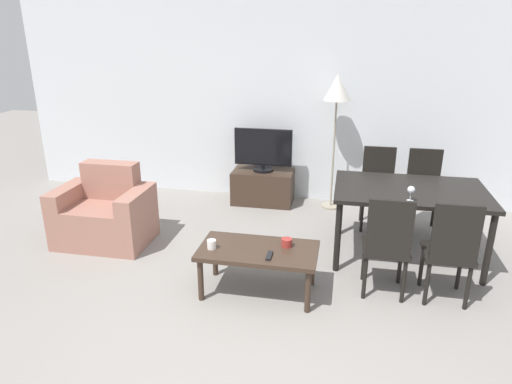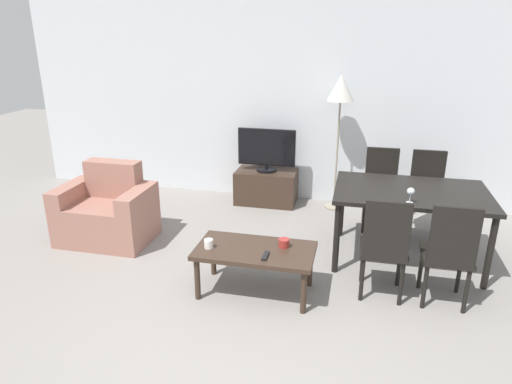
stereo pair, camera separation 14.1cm
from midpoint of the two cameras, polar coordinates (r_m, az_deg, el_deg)
The scene contains 16 objects.
ground_plane at distance 3.50m, azimuth -0.27°, elevation -19.79°, with size 18.00×18.00×0.00m, color gray.
wall_back at distance 6.10m, azimuth 7.27°, elevation 11.29°, with size 7.89×0.06×2.70m.
armchair at distance 5.27m, azimuth -17.36°, elevation -2.53°, with size 0.98×0.68×0.85m.
tv_stand at distance 6.14m, azimuth 1.96°, elevation 0.67°, with size 0.80×0.47×0.45m.
tv at distance 5.99m, azimuth 2.01°, elevation 5.27°, with size 0.76×0.27×0.57m.
coffee_table at distance 4.01m, azimuth 0.90°, elevation -7.76°, with size 1.03×0.55×0.43m.
dining_table at distance 4.73m, azimuth 19.58°, elevation -0.66°, with size 1.46×0.97×0.75m.
dining_chair_near at distance 4.03m, azimuth 16.75°, elevation -6.33°, with size 0.40×0.40×0.94m.
dining_chair_far at distance 5.57m, azimuth 21.25°, elevation 0.40°, with size 0.40×0.40×0.94m.
dining_chair_near_right at distance 4.11m, azimuth 23.92°, elevation -6.77°, with size 0.40×0.40×0.94m.
dining_chair_far_left at distance 5.51m, azimuth 16.00°, elevation 0.81°, with size 0.40×0.40×0.94m.
floor_lamp at distance 5.75m, azimuth 11.25°, elevation 11.92°, with size 0.33×0.33×1.72m.
remote_primary at distance 3.85m, azimuth 2.22°, elevation -7.98°, with size 0.04×0.15×0.02m.
cup_white_near at distance 4.01m, azimuth 4.51°, elevation -6.37°, with size 0.10×0.10×0.07m.
cup_colored_far at distance 4.00m, azimuth -4.93°, elevation -6.46°, with size 0.08×0.08×0.08m.
wine_glass_left at distance 4.32m, azimuth 19.66°, elevation -0.05°, with size 0.07×0.07×0.15m.
Camera 2 is at (0.70, -2.61, 2.23)m, focal length 32.00 mm.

